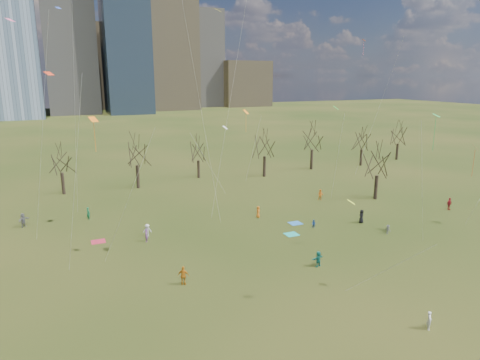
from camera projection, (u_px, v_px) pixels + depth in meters
name	position (u px, v px, depth m)	size (l,w,h in m)	color
ground	(290.00, 277.00, 41.43)	(500.00, 500.00, 0.00)	black
downtown_skyline	(80.00, 35.00, 218.56)	(212.50, 78.00, 118.00)	slate
bare_tree_row	(180.00, 153.00, 73.05)	(113.04, 29.80, 9.50)	black
blanket_teal	(292.00, 234.00, 52.52)	(1.60, 1.50, 0.03)	teal
blanket_navy	(295.00, 223.00, 56.46)	(1.60, 1.50, 0.03)	blue
blanket_crimson	(98.00, 242.00, 50.22)	(1.60, 1.50, 0.03)	#AD2236
person_1	(429.00, 320.00, 32.73)	(0.54, 0.36, 1.49)	white
person_3	(388.00, 229.00, 52.60)	(0.75, 0.43, 1.15)	slate
person_4	(184.00, 276.00, 39.63)	(1.09, 0.46, 1.87)	orange
person_5	(318.00, 259.00, 43.52)	(1.53, 0.49, 1.65)	#1B7C6D
person_6	(362.00, 216.00, 56.45)	(0.89, 0.58, 1.82)	black
person_7	(146.00, 235.00, 50.07)	(0.56, 0.37, 1.54)	#914E9C
person_8	(314.00, 224.00, 54.62)	(0.53, 0.42, 1.10)	#244EA0
person_9	(147.00, 230.00, 51.73)	(1.00, 0.58, 1.55)	silver
person_10	(449.00, 204.00, 62.06)	(1.05, 0.44, 1.78)	maroon
person_11	(23.00, 220.00, 54.94)	(1.69, 0.54, 1.83)	slate
person_12	(258.00, 212.00, 58.70)	(0.78, 0.51, 1.59)	#CF6817
person_13	(88.00, 213.00, 57.92)	(0.62, 0.40, 1.69)	#1A7849
person_14	(320.00, 195.00, 66.75)	(0.85, 0.66, 1.74)	orange
kites_airborne	(262.00, 128.00, 50.35)	(53.98, 48.34, 34.97)	orange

